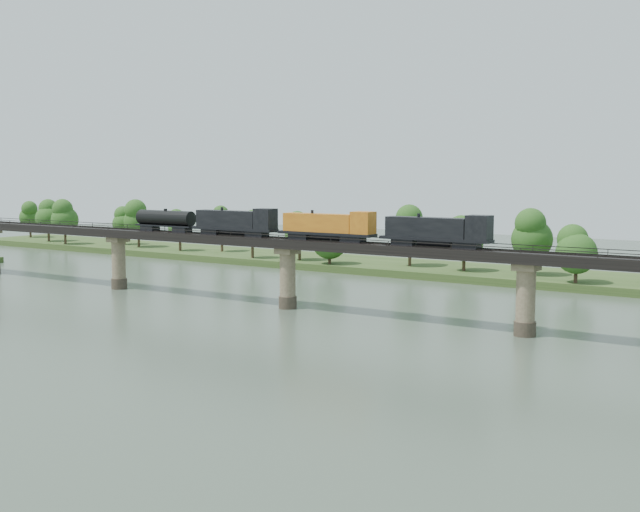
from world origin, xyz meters
The scene contains 6 objects.
ground centered at (0.00, 0.00, 0.00)m, with size 400.00×400.00×0.00m, color #354436.
far_bank centered at (0.00, 85.00, 0.80)m, with size 300.00×24.00×1.60m, color #2E451B.
bridge centered at (0.00, 30.00, 5.46)m, with size 236.00×30.00×11.50m.
bridge_superstructure centered at (0.00, 30.00, 11.79)m, with size 220.00×4.90×0.75m.
far_treeline centered at (-8.21, 80.52, 8.83)m, with size 289.06×17.54×13.60m.
freight_train centered at (1.46, 30.00, 13.77)m, with size 68.94×2.69×4.75m.
Camera 1 is at (76.73, -74.73, 22.14)m, focal length 45.00 mm.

